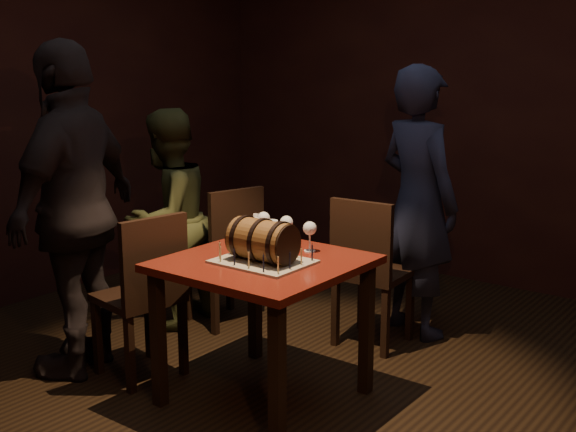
{
  "coord_description": "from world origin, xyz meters",
  "views": [
    {
      "loc": [
        2.09,
        -2.82,
        1.73
      ],
      "look_at": [
        -0.08,
        0.05,
        0.95
      ],
      "focal_mm": 45.0,
      "sensor_mm": 36.0,
      "label": 1
    }
  ],
  "objects": [
    {
      "name": "person_back",
      "position": [
        0.06,
        1.22,
        0.85
      ],
      "size": [
        0.72,
        0.59,
        1.71
      ],
      "primitive_type": "imported",
      "rotation": [
        0.0,
        0.0,
        2.8
      ],
      "color": "#1A1E35",
      "rests_on": "ground"
    },
    {
      "name": "person_left_rear",
      "position": [
        -1.29,
        0.35,
        0.72
      ],
      "size": [
        0.61,
        0.75,
        1.43
      ],
      "primitive_type": "imported",
      "rotation": [
        0.0,
        0.0,
        -1.46
      ],
      "color": "#3C4020",
      "rests_on": "ground"
    },
    {
      "name": "cake_board",
      "position": [
        -0.08,
        -0.16,
        0.76
      ],
      "size": [
        0.45,
        0.35,
        0.01
      ],
      "primitive_type": "cube",
      "color": "gray",
      "rests_on": "pub_table"
    },
    {
      "name": "pint_of_ale",
      "position": [
        -0.22,
        0.09,
        0.82
      ],
      "size": [
        0.07,
        0.07,
        0.15
      ],
      "color": "silver",
      "rests_on": "pub_table"
    },
    {
      "name": "wine_glass_mid",
      "position": [
        -0.2,
        0.19,
        0.87
      ],
      "size": [
        0.07,
        0.07,
        0.16
      ],
      "color": "silver",
      "rests_on": "pub_table"
    },
    {
      "name": "menu_card",
      "position": [
        -0.42,
        0.2,
        0.81
      ],
      "size": [
        0.1,
        0.05,
        0.13
      ],
      "primitive_type": null,
      "color": "white",
      "rests_on": "pub_table"
    },
    {
      "name": "room_shell",
      "position": [
        0.0,
        0.0,
        1.4
      ],
      "size": [
        5.04,
        5.04,
        2.8
      ],
      "color": "black",
      "rests_on": "ground"
    },
    {
      "name": "pub_table",
      "position": [
        -0.11,
        -0.11,
        0.64
      ],
      "size": [
        0.9,
        0.9,
        0.75
      ],
      "color": "#51140D",
      "rests_on": "ground"
    },
    {
      "name": "chair_left_front",
      "position": [
        -0.77,
        -0.31,
        0.52
      ],
      "size": [
        0.46,
        0.46,
        0.93
      ],
      "color": "black",
      "rests_on": "ground"
    },
    {
      "name": "chair_back",
      "position": [
        -0.05,
        0.8,
        0.52
      ],
      "size": [
        0.42,
        0.42,
        0.93
      ],
      "color": "black",
      "rests_on": "ground"
    },
    {
      "name": "chair_left_rear",
      "position": [
        -0.97,
        0.58,
        0.52
      ],
      "size": [
        0.49,
        0.49,
        0.93
      ],
      "color": "black",
      "rests_on": "ground"
    },
    {
      "name": "birthday_candles",
      "position": [
        -0.08,
        -0.16,
        0.8
      ],
      "size": [
        0.4,
        0.3,
        0.09
      ],
      "color": "#E0CB86",
      "rests_on": "cake_board"
    },
    {
      "name": "barrel_cake",
      "position": [
        -0.08,
        -0.16,
        0.86
      ],
      "size": [
        0.37,
        0.22,
        0.22
      ],
      "color": "brown",
      "rests_on": "cake_board"
    },
    {
      "name": "person_left_front",
      "position": [
        -1.17,
        -0.44,
        0.92
      ],
      "size": [
        0.8,
        1.17,
        1.84
      ],
      "primitive_type": "imported",
      "rotation": [
        0.0,
        0.0,
        -1.22
      ],
      "color": "black",
      "rests_on": "ground"
    },
    {
      "name": "wine_glass_right",
      "position": [
        -0.02,
        0.15,
        0.87
      ],
      "size": [
        0.07,
        0.07,
        0.16
      ],
      "color": "silver",
      "rests_on": "pub_table"
    },
    {
      "name": "wine_glass_left",
      "position": [
        -0.36,
        0.2,
        0.87
      ],
      "size": [
        0.07,
        0.07,
        0.16
      ],
      "color": "silver",
      "rests_on": "pub_table"
    }
  ]
}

